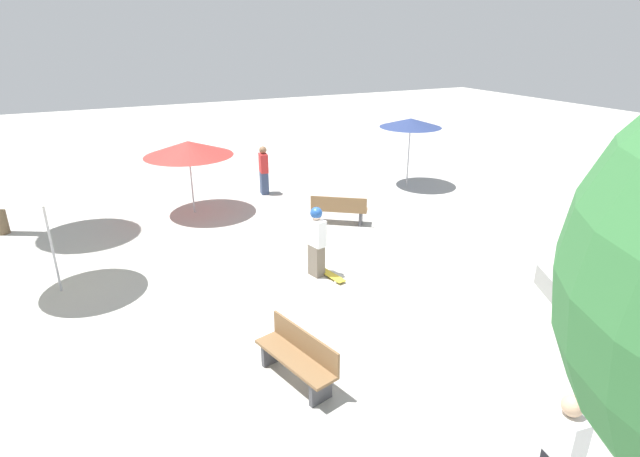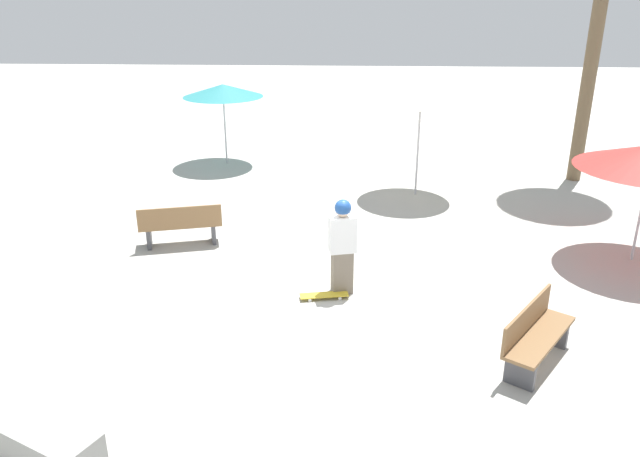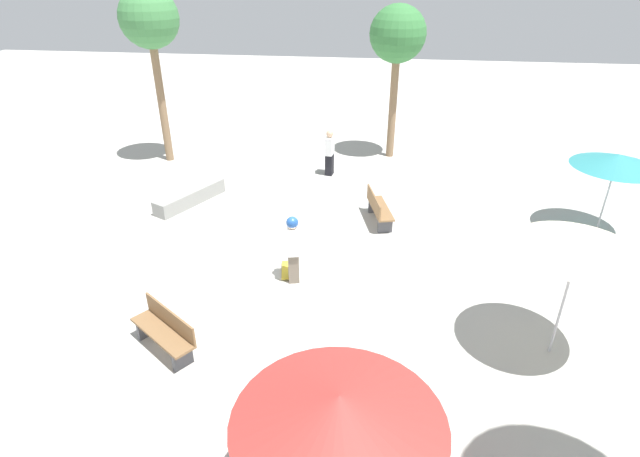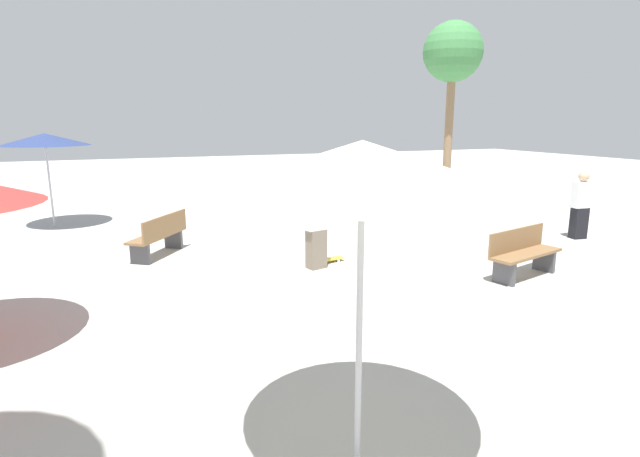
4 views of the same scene
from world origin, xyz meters
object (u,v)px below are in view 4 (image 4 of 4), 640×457
(concrete_ledge, at_px, (386,210))
(bystander_far, at_px, (581,205))
(skater_main, at_px, (316,222))
(shade_umbrella_navy, at_px, (45,140))
(palm_tree_far_back, at_px, (453,55))
(bench_near, at_px, (160,236))
(bench_far, at_px, (523,253))
(shade_umbrella_cream, at_px, (362,166))
(skateboard, at_px, (325,260))

(concrete_ledge, height_order, bystander_far, bystander_far)
(skater_main, relative_size, shade_umbrella_navy, 0.69)
(concrete_ledge, distance_m, palm_tree_far_back, 6.18)
(bench_near, distance_m, palm_tree_far_back, 11.52)
(bench_far, distance_m, shade_umbrella_cream, 6.32)
(concrete_ledge, bearing_deg, bench_near, -73.17)
(skater_main, height_order, concrete_ledge, skater_main)
(skateboard, distance_m, bench_near, 3.42)
(shade_umbrella_cream, distance_m, palm_tree_far_back, 14.61)
(palm_tree_far_back, height_order, bystander_far, palm_tree_far_back)
(palm_tree_far_back, bearing_deg, bystander_far, -6.14)
(bench_near, relative_size, shade_umbrella_navy, 0.65)
(bystander_far, bearing_deg, shade_umbrella_navy, 160.06)
(bench_far, bearing_deg, skateboard, -50.38)
(concrete_ledge, relative_size, bystander_far, 1.55)
(shade_umbrella_navy, height_order, shade_umbrella_cream, shade_umbrella_cream)
(skateboard, relative_size, bench_far, 0.50)
(shade_umbrella_navy, bearing_deg, palm_tree_far_back, 90.26)
(bystander_far, bearing_deg, bench_far, -144.55)
(skater_main, xyz_separation_m, bystander_far, (0.06, 6.57, -0.10))
(skater_main, distance_m, skateboard, 0.91)
(shade_umbrella_navy, xyz_separation_m, bystander_far, (6.03, 11.54, -1.45))
(concrete_ledge, height_order, palm_tree_far_back, palm_tree_far_back)
(shade_umbrella_navy, relative_size, palm_tree_far_back, 0.41)
(bench_near, bearing_deg, shade_umbrella_navy, 65.89)
(skater_main, height_order, palm_tree_far_back, palm_tree_far_back)
(skater_main, height_order, bench_far, skater_main)
(bench_near, height_order, bystander_far, bystander_far)
(skateboard, height_order, bench_near, bench_near)
(shade_umbrella_cream, bearing_deg, skater_main, 161.81)
(concrete_ledge, distance_m, shade_umbrella_navy, 9.11)
(skater_main, distance_m, bystander_far, 6.57)
(bench_near, height_order, shade_umbrella_navy, shade_umbrella_navy)
(skateboard, height_order, shade_umbrella_cream, shade_umbrella_cream)
(bench_far, relative_size, bystander_far, 1.05)
(bench_near, relative_size, bystander_far, 0.99)
(skateboard, relative_size, shade_umbrella_navy, 0.34)
(bench_near, xyz_separation_m, shade_umbrella_cream, (7.25, 0.91, 1.99))
(shade_umbrella_cream, height_order, bystander_far, shade_umbrella_cream)
(shade_umbrella_navy, height_order, palm_tree_far_back, palm_tree_far_back)
(bystander_far, bearing_deg, palm_tree_far_back, 91.50)
(shade_umbrella_navy, distance_m, palm_tree_far_back, 12.46)
(concrete_ledge, bearing_deg, bystander_far, 36.38)
(concrete_ledge, relative_size, bench_far, 1.48)
(skater_main, bearing_deg, skateboard, 26.86)
(palm_tree_far_back, bearing_deg, shade_umbrella_navy, -89.74)
(bench_far, xyz_separation_m, shade_umbrella_navy, (-7.81, -8.16, 1.81))
(palm_tree_far_back, bearing_deg, skater_main, -50.18)
(concrete_ledge, distance_m, bystander_far, 4.93)
(bench_near, bearing_deg, concrete_ledge, -37.54)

